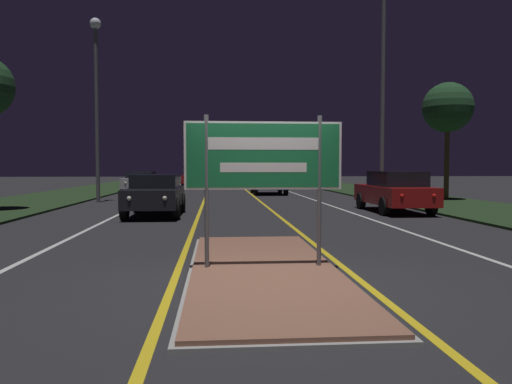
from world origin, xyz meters
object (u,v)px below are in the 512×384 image
(streetlight_left_near, at_px, (96,85))
(highway_sign, at_px, (263,161))
(car_receding_0, at_px, (395,191))
(car_receding_1, at_px, (269,181))
(streetlight_right_near, at_px, (383,60))
(car_approaching_2, at_px, (194,178))
(car_receding_2, at_px, (293,178))
(car_approaching_1, at_px, (141,181))
(car_approaching_0, at_px, (155,194))

(streetlight_left_near, bearing_deg, highway_sign, -68.70)
(car_receding_0, distance_m, car_receding_1, 13.09)
(streetlight_right_near, height_order, car_receding_0, streetlight_right_near)
(car_receding_1, xyz_separation_m, car_approaching_2, (-5.10, 11.83, -0.03))
(car_receding_0, bearing_deg, car_receding_2, 90.73)
(streetlight_right_near, relative_size, car_receding_1, 2.21)
(car_receding_0, height_order, car_approaching_1, car_receding_0)
(highway_sign, bearing_deg, car_approaching_0, 106.67)
(car_approaching_2, bearing_deg, streetlight_left_near, -101.48)
(streetlight_right_near, bearing_deg, car_approaching_0, -157.80)
(streetlight_left_near, relative_size, car_receding_0, 1.90)
(car_receding_1, relative_size, car_approaching_1, 1.06)
(car_receding_1, height_order, car_approaching_2, car_receding_1)
(highway_sign, height_order, car_approaching_0, highway_sign)
(highway_sign, relative_size, car_receding_1, 0.55)
(streetlight_left_near, bearing_deg, car_approaching_0, -62.71)
(car_approaching_1, bearing_deg, car_receding_1, -13.71)
(streetlight_left_near, distance_m, car_approaching_2, 19.33)
(car_approaching_0, distance_m, car_approaching_1, 15.59)
(streetlight_right_near, distance_m, car_receding_2, 20.35)
(streetlight_left_near, height_order, car_receding_0, streetlight_left_near)
(car_approaching_2, bearing_deg, streetlight_right_near, -67.13)
(streetlight_left_near, height_order, car_receding_1, streetlight_left_near)
(car_receding_1, distance_m, car_approaching_0, 14.37)
(car_receding_1, height_order, car_receding_2, car_receding_1)
(car_receding_0, bearing_deg, streetlight_right_near, 80.09)
(streetlight_left_near, bearing_deg, car_receding_2, 54.16)
(car_approaching_1, bearing_deg, car_approaching_0, -79.63)
(car_receding_0, relative_size, car_receding_1, 1.00)
(streetlight_right_near, distance_m, car_receding_1, 11.70)
(car_approaching_0, height_order, car_approaching_1, car_approaching_0)
(streetlight_right_near, xyz_separation_m, car_receding_2, (-0.83, 19.58, -5.48))
(streetlight_right_near, bearing_deg, car_receding_2, 92.41)
(streetlight_left_near, xyz_separation_m, streetlight_right_near, (12.76, -3.05, 0.71))
(streetlight_left_near, relative_size, car_approaching_1, 2.02)
(streetlight_left_near, bearing_deg, car_receding_0, -26.55)
(car_receding_0, distance_m, car_approaching_0, 8.74)
(car_receding_2, distance_m, car_approaching_1, 13.79)
(car_receding_1, relative_size, car_approaching_0, 1.09)
(highway_sign, distance_m, car_receding_1, 23.01)
(streetlight_right_near, bearing_deg, car_approaching_2, 112.87)
(car_approaching_0, bearing_deg, highway_sign, -73.33)
(car_receding_1, relative_size, car_receding_2, 1.09)
(highway_sign, relative_size, car_approaching_0, 0.60)
(car_approaching_0, bearing_deg, car_receding_1, 68.31)
(car_receding_1, relative_size, car_approaching_2, 1.03)
(car_receding_0, height_order, car_approaching_2, car_receding_0)
(car_receding_2, bearing_deg, car_approaching_1, -144.48)
(highway_sign, height_order, car_receding_1, highway_sign)
(car_approaching_1, distance_m, car_approaching_2, 10.30)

